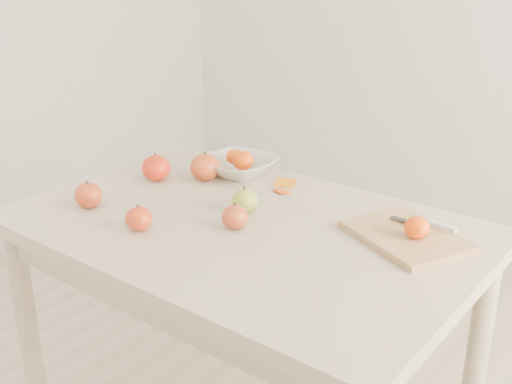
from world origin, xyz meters
The scene contains 15 objects.
table centered at (0.00, 0.00, 0.65)m, with size 1.20×0.80×0.75m.
cutting_board centered at (0.38, 0.16, 0.76)m, with size 0.28×0.21×0.02m, color tan.
board_tangerine centered at (0.41, 0.15, 0.80)m, with size 0.06×0.06×0.05m, color #E95008.
fruit_bowl centered at (-0.25, 0.28, 0.78)m, with size 0.22×0.22×0.05m, color silver.
bowl_tangerine_near centered at (-0.27, 0.29, 0.80)m, with size 0.05×0.05×0.05m, color #E75208.
bowl_tangerine_far centered at (-0.22, 0.26, 0.81)m, with size 0.07×0.07×0.06m, color #D94407.
orange_peel_a centered at (-0.08, 0.29, 0.75)m, with size 0.06×0.04×0.00m, color orange.
orange_peel_b centered at (-0.05, 0.23, 0.75)m, with size 0.04×0.04×0.00m, color #EB5910.
paring_knife centered at (0.42, 0.23, 0.78)m, with size 0.17×0.05×0.01m.
apple_green centered at (-0.04, 0.05, 0.78)m, with size 0.07×0.07×0.07m, color olive.
apple_red_c centered at (-0.18, -0.20, 0.78)m, with size 0.07×0.07×0.06m, color #9D1F0C.
apple_red_b centered at (-0.41, 0.08, 0.79)m, with size 0.09×0.09×0.08m, color #A4080D.
apple_red_e centered at (0.00, -0.04, 0.78)m, with size 0.07×0.07×0.06m, color maroon.
apple_red_d centered at (-0.40, -0.18, 0.78)m, with size 0.08×0.08×0.07m, color maroon.
apple_red_a centered at (-0.29, 0.18, 0.79)m, with size 0.09×0.09×0.08m, color #921605.
Camera 1 is at (0.96, -1.18, 1.44)m, focal length 45.00 mm.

